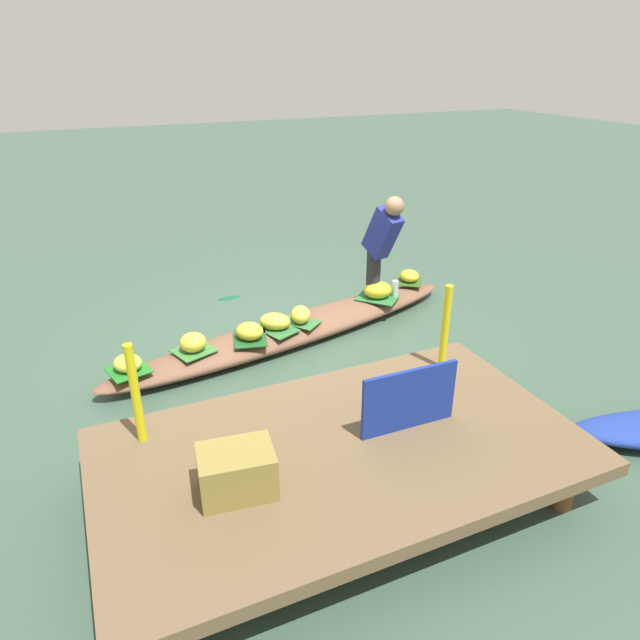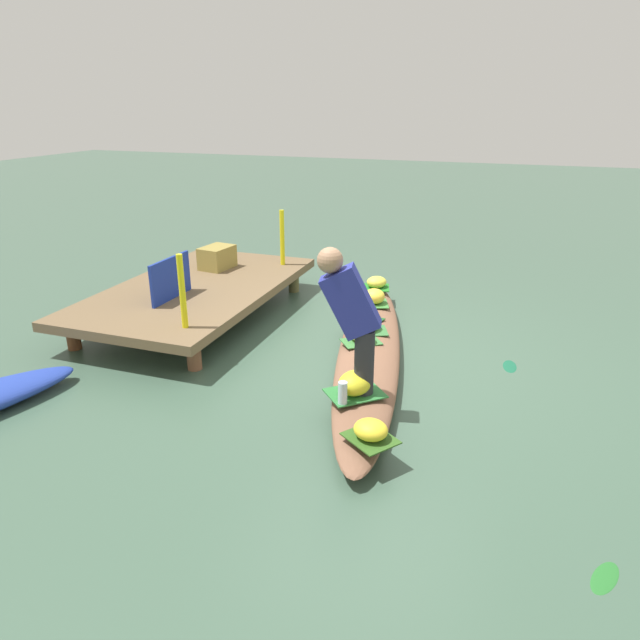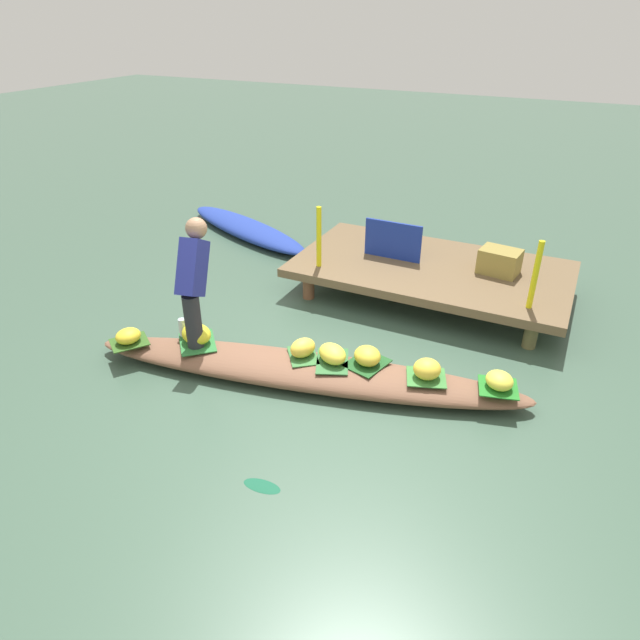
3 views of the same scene
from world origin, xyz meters
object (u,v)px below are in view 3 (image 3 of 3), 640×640
at_px(vendor_boat, 303,370).
at_px(vendor_person, 193,277).
at_px(water_bottle, 183,328).
at_px(banana_bunch_6, 367,356).
at_px(banana_bunch_5, 332,354).
at_px(moored_boat, 247,229).
at_px(banana_bunch_0, 128,336).
at_px(banana_bunch_2, 427,369).
at_px(banana_bunch_4, 499,380).
at_px(market_banner, 393,240).
at_px(banana_bunch_3, 196,334).
at_px(banana_bunch_1, 303,348).
at_px(produce_crate, 500,261).

relative_size(vendor_boat, vendor_person, 3.47).
bearing_deg(water_bottle, banana_bunch_6, 10.61).
xyz_separation_m(banana_bunch_5, water_bottle, (-1.53, -0.23, 0.01)).
relative_size(moored_boat, banana_bunch_0, 10.95).
relative_size(banana_bunch_2, water_bottle, 1.27).
relative_size(moored_boat, banana_bunch_4, 10.70).
distance_m(banana_bunch_0, market_banner, 3.24).
height_order(banana_bunch_0, banana_bunch_3, banana_bunch_3).
bearing_deg(banana_bunch_1, banana_bunch_0, -162.05).
height_order(banana_bunch_2, banana_bunch_3, banana_bunch_3).
bearing_deg(market_banner, banana_bunch_6, -75.28).
bearing_deg(banana_bunch_3, water_bottle, 167.69).
xyz_separation_m(banana_bunch_1, banana_bunch_6, (0.59, 0.14, -0.00)).
xyz_separation_m(moored_boat, banana_bunch_1, (2.51, -2.94, 0.20)).
distance_m(banana_bunch_2, water_bottle, 2.41).
xyz_separation_m(vendor_boat, banana_bunch_0, (-1.68, -0.46, 0.18)).
bearing_deg(vendor_boat, banana_bunch_3, 176.53).
bearing_deg(water_bottle, banana_bunch_2, 8.69).
relative_size(moored_boat, market_banner, 3.82).
bearing_deg(banana_bunch_6, vendor_boat, -158.23).
height_order(vendor_boat, moored_boat, same).
distance_m(vendor_boat, produce_crate, 2.76).
bearing_deg(produce_crate, market_banner, -174.10).
bearing_deg(banana_bunch_1, moored_boat, 130.47).
relative_size(vendor_boat, banana_bunch_2, 17.07).
distance_m(banana_bunch_1, banana_bunch_5, 0.29).
bearing_deg(banana_bunch_0, vendor_person, 28.83).
xyz_separation_m(banana_bunch_3, banana_bunch_6, (1.63, 0.39, -0.01)).
bearing_deg(water_bottle, banana_bunch_5, 8.66).
bearing_deg(vendor_person, banana_bunch_1, 10.75).
bearing_deg(banana_bunch_6, banana_bunch_2, 2.27).
height_order(banana_bunch_2, banana_bunch_4, banana_bunch_2).
distance_m(banana_bunch_1, banana_bunch_6, 0.61).
bearing_deg(banana_bunch_3, banana_bunch_1, 13.12).
relative_size(moored_boat, banana_bunch_5, 8.69).
bearing_deg(moored_boat, banana_bunch_4, -9.73).
bearing_deg(banana_bunch_0, vendor_boat, 15.16).
relative_size(banana_bunch_1, produce_crate, 0.59).
xyz_separation_m(banana_bunch_6, water_bottle, (-1.83, -0.34, 0.01)).
bearing_deg(produce_crate, vendor_person, -133.29).
height_order(banana_bunch_3, vendor_person, vendor_person).
bearing_deg(vendor_person, banana_bunch_5, 9.87).
distance_m(moored_boat, water_bottle, 3.39).
bearing_deg(vendor_boat, water_bottle, 173.27).
bearing_deg(banana_bunch_1, banana_bunch_6, 13.67).
relative_size(vendor_boat, water_bottle, 21.64).
relative_size(moored_boat, produce_crate, 6.17).
bearing_deg(banana_bunch_0, market_banner, 57.58).
height_order(vendor_boat, banana_bunch_6, banana_bunch_6).
bearing_deg(banana_bunch_5, vendor_person, -170.13).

